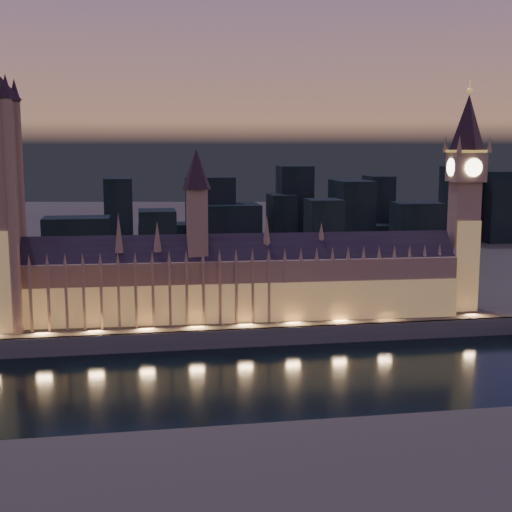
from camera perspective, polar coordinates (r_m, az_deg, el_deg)
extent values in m
plane|color=black|center=(277.06, 0.91, -9.57)|extent=(2000.00, 2000.00, 0.00)
cube|color=#4B3631|center=(784.23, -6.10, 2.73)|extent=(2000.00, 960.00, 8.00)
cube|color=#525253|center=(314.53, -0.47, -6.55)|extent=(2000.00, 2.50, 8.00)
cube|color=#9E7F51|center=(330.39, -1.20, -2.58)|extent=(200.69, 28.79, 28.00)
cube|color=tan|center=(321.53, -0.93, -3.82)|extent=(200.00, 0.50, 18.00)
cube|color=black|center=(327.43, -1.21, 0.33)|extent=(200.52, 25.06, 16.26)
cube|color=#9E7F51|center=(323.41, -4.73, 2.52)|extent=(9.00, 9.00, 32.00)
cone|color=black|center=(321.60, -4.79, 6.95)|extent=(13.00, 13.00, 18.00)
cube|color=#9E7F51|center=(320.85, -18.89, -3.42)|extent=(1.20, 1.20, 28.00)
cone|color=#9E7F51|center=(318.38, -19.03, -0.40)|extent=(2.00, 2.00, 6.00)
cube|color=#9E7F51|center=(319.72, -17.58, -3.39)|extent=(1.20, 1.20, 28.00)
cone|color=#9E7F51|center=(317.24, -17.71, -0.37)|extent=(2.00, 2.00, 6.00)
cube|color=#9E7F51|center=(318.77, -16.26, -3.37)|extent=(1.20, 1.20, 28.00)
cone|color=#9E7F51|center=(316.28, -16.38, -0.34)|extent=(2.00, 2.00, 6.00)
cube|color=#9E7F51|center=(317.98, -14.93, -3.34)|extent=(1.20, 1.20, 28.00)
cone|color=#9E7F51|center=(315.49, -15.05, -0.30)|extent=(2.00, 2.00, 6.00)
cube|color=#9E7F51|center=(317.37, -13.60, -3.31)|extent=(1.20, 1.20, 28.00)
cone|color=#9E7F51|center=(314.87, -13.71, -0.27)|extent=(2.00, 2.00, 6.00)
cube|color=#9E7F51|center=(316.92, -12.26, -3.28)|extent=(1.20, 1.20, 28.00)
cone|color=#9E7F51|center=(314.42, -12.36, -0.23)|extent=(2.00, 2.00, 6.00)
cube|color=#9E7F51|center=(316.65, -10.92, -3.25)|extent=(1.20, 1.20, 28.00)
cone|color=#9E7F51|center=(314.15, -11.01, -0.20)|extent=(2.00, 2.00, 6.00)
cube|color=#9E7F51|center=(316.56, -9.58, -3.22)|extent=(1.20, 1.20, 28.00)
cone|color=#9E7F51|center=(314.05, -9.66, -0.16)|extent=(2.00, 2.00, 6.00)
cube|color=#9E7F51|center=(316.63, -8.24, -3.18)|extent=(1.20, 1.20, 28.00)
cone|color=#9E7F51|center=(314.13, -8.31, -0.13)|extent=(2.00, 2.00, 6.00)
cube|color=#9E7F51|center=(316.88, -6.90, -3.14)|extent=(1.20, 1.20, 28.00)
cone|color=#9E7F51|center=(314.38, -6.96, -0.09)|extent=(2.00, 2.00, 6.00)
cube|color=#9E7F51|center=(317.30, -5.56, -3.10)|extent=(1.20, 1.20, 28.00)
cone|color=#9E7F51|center=(314.81, -5.61, -0.05)|extent=(2.00, 2.00, 6.00)
cube|color=#9E7F51|center=(317.90, -4.23, -3.06)|extent=(1.20, 1.20, 28.00)
cone|color=#9E7F51|center=(315.40, -4.27, -0.02)|extent=(2.00, 2.00, 6.00)
cube|color=#9E7F51|center=(318.66, -2.90, -3.02)|extent=(1.20, 1.20, 28.00)
cone|color=#9E7F51|center=(316.18, -2.94, 0.02)|extent=(2.00, 2.00, 6.00)
cube|color=#9E7F51|center=(319.60, -1.58, -2.98)|extent=(1.20, 1.20, 28.00)
cone|color=#9E7F51|center=(317.12, -1.61, 0.05)|extent=(2.00, 2.00, 6.00)
cube|color=#9E7F51|center=(320.70, -0.27, -2.93)|extent=(1.20, 1.20, 28.00)
cone|color=#9E7F51|center=(318.23, -0.29, 0.09)|extent=(2.00, 2.00, 6.00)
cube|color=#9E7F51|center=(321.97, 1.04, -2.89)|extent=(1.20, 1.20, 28.00)
cone|color=#9E7F51|center=(319.51, 1.02, 0.12)|extent=(2.00, 2.00, 6.00)
cube|color=#9E7F51|center=(323.41, 2.33, -2.84)|extent=(1.20, 1.20, 28.00)
cone|color=#9E7F51|center=(320.96, 2.32, 0.15)|extent=(2.00, 2.00, 6.00)
cube|color=#9E7F51|center=(325.01, 3.61, -2.79)|extent=(1.20, 1.20, 28.00)
cone|color=#9E7F51|center=(322.57, 3.61, 0.19)|extent=(2.00, 2.00, 6.00)
cube|color=#9E7F51|center=(326.76, 4.87, -2.74)|extent=(1.20, 1.20, 28.00)
cone|color=#9E7F51|center=(324.34, 4.89, 0.22)|extent=(2.00, 2.00, 6.00)
cube|color=#9E7F51|center=(328.68, 6.12, -2.69)|extent=(1.20, 1.20, 28.00)
cone|color=#9E7F51|center=(326.27, 6.14, 0.25)|extent=(2.00, 2.00, 6.00)
cube|color=#9E7F51|center=(330.75, 7.36, -2.64)|extent=(1.20, 1.20, 28.00)
cone|color=#9E7F51|center=(328.35, 7.39, 0.29)|extent=(2.00, 2.00, 6.00)
cube|color=#9E7F51|center=(332.97, 8.58, -2.59)|extent=(1.20, 1.20, 28.00)
cone|color=#9E7F51|center=(330.59, 8.62, 0.32)|extent=(2.00, 2.00, 6.00)
cube|color=#9E7F51|center=(335.34, 9.78, -2.54)|extent=(1.20, 1.20, 28.00)
cone|color=#9E7F51|center=(332.98, 9.83, 0.35)|extent=(2.00, 2.00, 6.00)
cube|color=#9E7F51|center=(337.86, 10.97, -2.49)|extent=(1.20, 1.20, 28.00)
cone|color=#9E7F51|center=(335.51, 11.02, 0.38)|extent=(2.00, 2.00, 6.00)
cube|color=#9E7F51|center=(340.52, 12.14, -2.44)|extent=(1.20, 1.20, 28.00)
cone|color=#9E7F51|center=(338.19, 12.19, 0.41)|extent=(2.00, 2.00, 6.00)
cube|color=#9E7F51|center=(343.32, 13.29, -2.38)|extent=(1.20, 1.20, 28.00)
cone|color=#9E7F51|center=(341.01, 13.35, 0.44)|extent=(2.00, 2.00, 6.00)
cube|color=#9E7F51|center=(346.25, 14.42, -2.33)|extent=(1.20, 1.20, 28.00)
cone|color=#9E7F51|center=(343.96, 14.49, 0.47)|extent=(2.00, 2.00, 6.00)
cube|color=#9E7F51|center=(349.32, 15.53, -2.28)|extent=(1.20, 1.20, 28.00)
cone|color=#9E7F51|center=(347.05, 15.60, 0.49)|extent=(2.00, 2.00, 6.00)
cone|color=#9E7F51|center=(322.66, -10.93, 1.84)|extent=(4.40, 4.40, 18.00)
cone|color=#9E7F51|center=(322.97, -7.90, 1.56)|extent=(4.40, 4.40, 14.00)
cone|color=#9E7F51|center=(328.17, 0.86, 1.94)|extent=(4.40, 4.40, 16.00)
cone|color=#9E7F51|center=(334.13, 5.25, 1.68)|extent=(4.40, 4.40, 12.00)
cylinder|color=#9E7F51|center=(314.82, -18.90, 2.84)|extent=(4.40, 4.40, 98.33)
cone|color=black|center=(314.19, -19.41, 12.71)|extent=(5.20, 5.20, 10.00)
cylinder|color=#9E7F51|center=(336.45, -18.31, 3.23)|extent=(4.40, 4.40, 98.33)
cone|color=black|center=(335.86, -18.77, 12.46)|extent=(5.20, 5.20, 10.00)
cube|color=#9E7F51|center=(359.75, 16.20, 0.78)|extent=(12.85, 12.85, 62.25)
cube|color=tan|center=(355.61, 16.57, -0.82)|extent=(12.00, 0.50, 44.00)
cube|color=#9E7F51|center=(356.59, 16.47, 6.84)|extent=(15.00, 15.00, 13.83)
cube|color=#F2C64C|center=(356.44, 16.52, 8.04)|extent=(15.75, 15.75, 1.20)
cone|color=black|center=(356.58, 16.62, 10.23)|extent=(18.00, 18.00, 26.00)
sphere|color=#F2C64C|center=(357.29, 16.72, 12.55)|extent=(2.80, 2.80, 2.80)
cylinder|color=#F2C64C|center=(357.48, 16.74, 12.95)|extent=(0.40, 0.40, 5.00)
cylinder|color=#FFF2BF|center=(349.65, 17.02, 6.78)|extent=(8.40, 0.50, 8.40)
cylinder|color=#FFF2BF|center=(363.56, 15.93, 6.89)|extent=(8.40, 0.50, 8.40)
cylinder|color=#FFF2BF|center=(353.26, 15.33, 6.87)|extent=(0.50, 8.40, 8.40)
cylinder|color=#FFF2BF|center=(360.06, 17.58, 6.80)|extent=(0.50, 8.40, 8.40)
cone|color=#9E7F51|center=(346.41, 15.97, 8.62)|extent=(2.60, 2.60, 8.00)
cone|color=#9E7F51|center=(360.01, 14.93, 8.66)|extent=(2.60, 2.60, 8.00)
cone|color=#9E7F51|center=(353.13, 18.19, 8.52)|extent=(2.60, 2.60, 8.00)
cone|color=#9E7F51|center=(366.48, 17.09, 8.57)|extent=(2.60, 2.60, 8.00)
cube|color=black|center=(403.68, 2.56, -0.76)|extent=(19.03, 19.80, 24.08)
cube|color=black|center=(624.01, 19.58, 3.74)|extent=(42.59, 22.95, 58.12)
cube|color=black|center=(418.42, 5.43, 1.23)|extent=(19.65, 20.18, 48.40)
cube|color=black|center=(560.36, 2.06, 2.85)|extent=(19.44, 30.73, 41.30)
cube|color=black|center=(557.35, -3.68, 3.50)|extent=(37.76, 19.44, 54.80)
cube|color=black|center=(510.49, -10.90, 2.97)|extent=(18.99, 34.57, 56.79)
cube|color=black|center=(419.55, -7.87, 0.79)|extent=(21.11, 25.14, 42.30)
cube|color=black|center=(432.55, -14.08, 0.55)|extent=(38.19, 23.57, 37.76)
cube|color=black|center=(580.48, 10.28, 1.74)|extent=(43.78, 39.06, 17.50)
cube|color=black|center=(585.47, -19.26, 2.57)|extent=(19.72, 40.72, 40.34)
cube|color=black|center=(546.30, -2.12, 2.35)|extent=(44.53, 36.65, 34.83)
cube|color=black|center=(562.97, -7.33, 1.64)|extent=(40.45, 27.15, 18.50)
cube|color=black|center=(530.42, 7.62, 3.11)|extent=(24.63, 41.01, 53.84)
cube|color=black|center=(530.41, -19.61, 1.75)|extent=(18.33, 34.81, 36.81)
cube|color=black|center=(448.32, 2.57, 0.05)|extent=(44.15, 42.43, 21.61)
cube|color=black|center=(487.93, 12.70, 1.76)|extent=(30.39, 22.61, 41.75)
cube|color=black|center=(566.46, 13.34, 2.23)|extent=(28.33, 19.81, 32.54)
cube|color=black|center=(472.71, 13.71, 0.30)|extent=(24.83, 31.49, 22.25)
cube|color=black|center=(596.03, 9.74, 3.73)|extent=(19.19, 29.53, 54.43)
cube|color=black|center=(574.50, 3.10, 4.07)|extent=(26.00, 26.00, 62.88)
cube|color=black|center=(621.20, 15.95, 4.06)|extent=(26.00, 26.00, 61.80)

